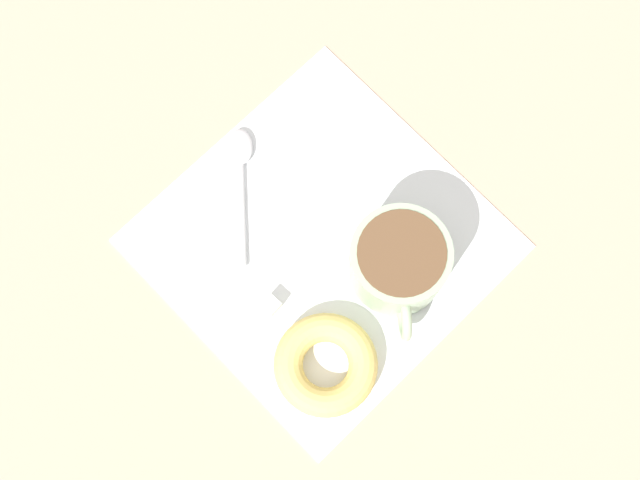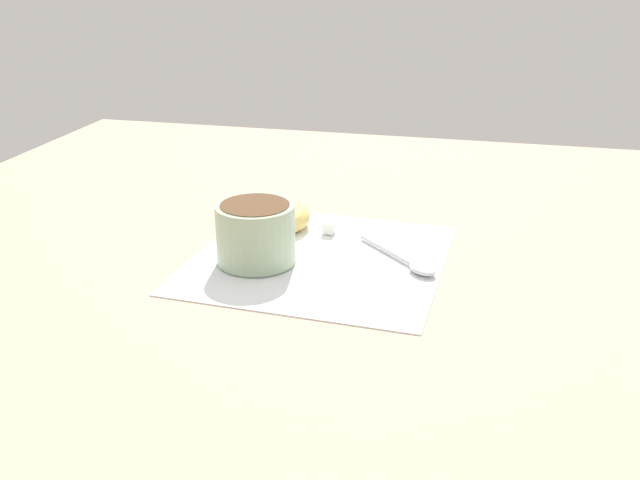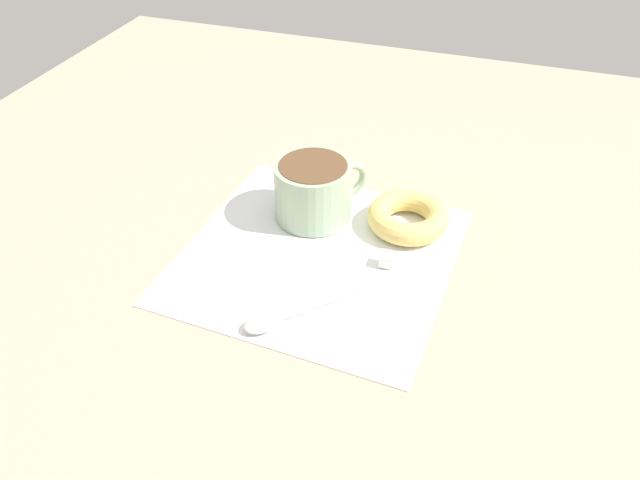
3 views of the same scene
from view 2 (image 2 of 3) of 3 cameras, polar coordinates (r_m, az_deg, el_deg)
The scene contains 6 objects.
ground_plane at distance 83.90cm, azimuth -1.14°, elevation -2.06°, with size 120.00×120.00×2.00cm, color tan.
napkin at distance 83.32cm, azimuth -0.00°, elevation -1.37°, with size 28.48×28.48×0.30cm, color white.
coffee_cup at distance 81.02cm, azimuth -5.22°, elevation 0.69°, with size 9.73×10.12×6.90cm.
donut at distance 91.90cm, azimuth -3.72°, elevation 1.91°, with size 9.39×9.39×2.65cm, color #E5C66B.
spoon at distance 81.01cm, azimuth 7.35°, elevation -1.86°, with size 10.47×10.63×0.90cm.
sugar_cube at distance 89.73cm, azimuth 0.69°, elevation 1.03°, with size 1.46×1.46×1.46cm, color white.
Camera 2 is at (-73.81, -19.53, 33.80)cm, focal length 40.00 mm.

